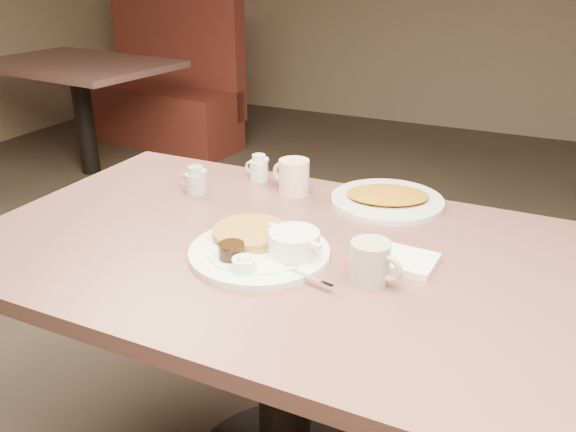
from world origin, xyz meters
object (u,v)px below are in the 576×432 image
at_px(creamer_right, 259,168).
at_px(hash_plate, 387,199).
at_px(creamer_left, 196,181).
at_px(main_plate, 264,246).
at_px(coffee_mug_far, 293,177).
at_px(coffee_mug_near, 371,262).
at_px(diner_table, 285,308).
at_px(booth_back_left, 160,93).

bearing_deg(creamer_right, hash_plate, -1.39).
bearing_deg(creamer_left, hash_plate, 17.57).
bearing_deg(main_plate, coffee_mug_far, 105.20).
distance_m(coffee_mug_near, coffee_mug_far, 0.52).
relative_size(diner_table, booth_back_left, 0.97).
xyz_separation_m(coffee_mug_far, creamer_left, (-0.25, -0.12, -0.01)).
height_order(coffee_mug_near, hash_plate, coffee_mug_near).
bearing_deg(coffee_mug_near, hash_plate, 102.04).
xyz_separation_m(main_plate, hash_plate, (0.16, 0.41, -0.01)).
bearing_deg(coffee_mug_far, hash_plate, 9.43).
height_order(creamer_left, booth_back_left, booth_back_left).
distance_m(diner_table, creamer_right, 0.50).
bearing_deg(creamer_right, coffee_mug_near, -41.33).
relative_size(main_plate, coffee_mug_near, 3.32).
distance_m(coffee_mug_near, creamer_left, 0.66).
relative_size(diner_table, hash_plate, 3.79).
relative_size(creamer_left, creamer_right, 1.07).
bearing_deg(coffee_mug_near, creamer_right, 138.67).
bearing_deg(booth_back_left, coffee_mug_near, -45.86).
bearing_deg(diner_table, booth_back_left, 132.11).
relative_size(coffee_mug_far, creamer_left, 1.42).
height_order(diner_table, coffee_mug_near, coffee_mug_near).
distance_m(main_plate, coffee_mug_far, 0.38).
distance_m(coffee_mug_near, booth_back_left, 3.60).
height_order(coffee_mug_near, coffee_mug_far, coffee_mug_far).
xyz_separation_m(creamer_right, booth_back_left, (-2.00, 2.13, -0.38)).
bearing_deg(hash_plate, creamer_right, 178.61).
bearing_deg(coffee_mug_far, coffee_mug_near, -47.04).
height_order(coffee_mug_far, creamer_right, coffee_mug_far).
bearing_deg(coffee_mug_far, creamer_right, 158.94).
bearing_deg(creamer_right, creamer_left, -122.76).
relative_size(coffee_mug_near, coffee_mug_far, 0.96).
relative_size(main_plate, creamer_right, 4.87).
relative_size(creamer_left, booth_back_left, 0.06).
relative_size(main_plate, creamer_left, 4.54).
bearing_deg(coffee_mug_far, diner_table, -68.52).
distance_m(coffee_mug_near, hash_plate, 0.44).
bearing_deg(main_plate, coffee_mug_near, -2.59).
bearing_deg(booth_back_left, coffee_mug_far, -45.66).
bearing_deg(main_plate, booth_back_left, 131.18).
bearing_deg(creamer_right, coffee_mug_far, -21.06).
height_order(hash_plate, booth_back_left, booth_back_left).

